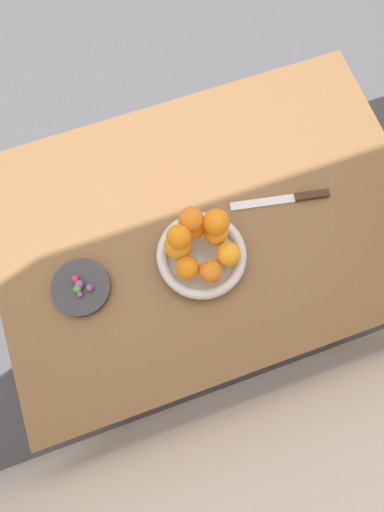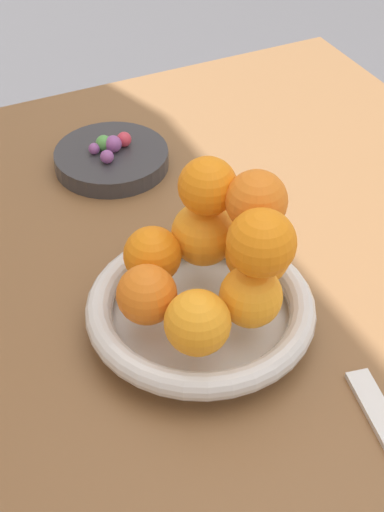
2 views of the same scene
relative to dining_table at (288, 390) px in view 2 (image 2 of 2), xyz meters
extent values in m
cube|color=brown|center=(0.00, 0.00, 0.07)|extent=(1.10, 0.76, 0.04)
cylinder|color=brown|center=(0.49, -0.32, -0.30)|extent=(0.05, 0.05, 0.70)
cylinder|color=silver|center=(0.04, 0.08, 0.10)|extent=(0.18, 0.18, 0.01)
torus|color=silver|center=(0.04, 0.08, 0.12)|extent=(0.22, 0.22, 0.03)
cylinder|color=#333338|center=(0.35, 0.06, 0.10)|extent=(0.14, 0.14, 0.02)
sphere|color=orange|center=(-0.01, 0.11, 0.16)|extent=(0.06, 0.06, 0.06)
sphere|color=orange|center=(0.00, 0.05, 0.16)|extent=(0.06, 0.06, 0.06)
sphere|color=orange|center=(0.05, 0.02, 0.16)|extent=(0.06, 0.06, 0.06)
sphere|color=orange|center=(0.10, 0.05, 0.16)|extent=(0.06, 0.06, 0.06)
sphere|color=orange|center=(0.09, 0.11, 0.16)|extent=(0.06, 0.06, 0.06)
sphere|color=orange|center=(0.04, 0.14, 0.16)|extent=(0.06, 0.06, 0.06)
sphere|color=orange|center=(0.00, 0.05, 0.22)|extent=(0.06, 0.06, 0.06)
sphere|color=orange|center=(0.09, 0.05, 0.22)|extent=(0.06, 0.06, 0.06)
sphere|color=orange|center=(0.05, 0.02, 0.22)|extent=(0.06, 0.06, 0.06)
sphere|color=#8C4C99|center=(0.34, 0.05, 0.12)|extent=(0.02, 0.02, 0.02)
sphere|color=#4C9947|center=(0.35, 0.06, 0.12)|extent=(0.02, 0.02, 0.02)
sphere|color=#8C4C99|center=(0.32, 0.07, 0.12)|extent=(0.02, 0.02, 0.02)
sphere|color=#8C4C99|center=(0.35, 0.08, 0.12)|extent=(0.01, 0.01, 0.01)
sphere|color=#C6384C|center=(0.35, 0.06, 0.12)|extent=(0.02, 0.02, 0.02)
sphere|color=#C6384C|center=(0.35, 0.04, 0.12)|extent=(0.02, 0.02, 0.02)
camera|label=1|loc=(0.15, 0.32, 1.05)|focal=28.00mm
camera|label=2|loc=(-0.44, 0.32, 0.64)|focal=55.00mm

